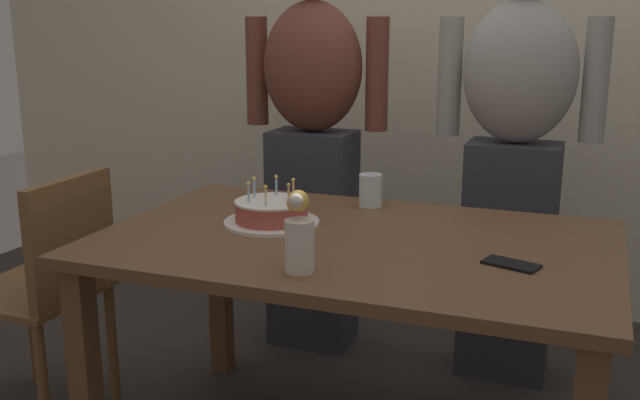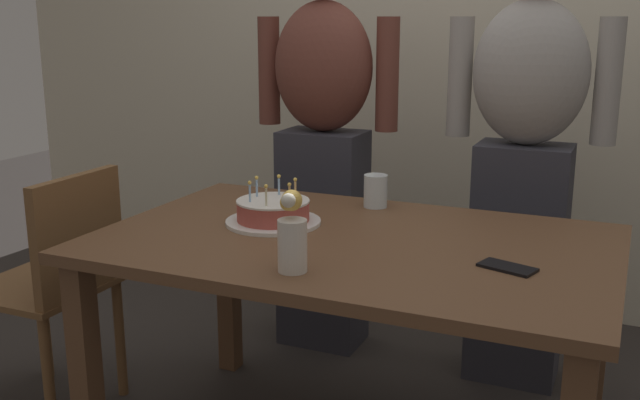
% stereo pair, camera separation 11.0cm
% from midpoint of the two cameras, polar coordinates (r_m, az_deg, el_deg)
% --- Properties ---
extents(back_wall, '(5.20, 0.10, 2.60)m').
position_cam_midpoint_polar(back_wall, '(3.58, 9.83, 12.60)').
color(back_wall, beige).
rests_on(back_wall, ground_plane).
extents(dining_table, '(1.50, 0.96, 0.74)m').
position_cam_midpoint_polar(dining_table, '(2.21, 1.21, -5.34)').
color(dining_table, brown).
rests_on(dining_table, ground_plane).
extents(birthday_cake, '(0.30, 0.30, 0.14)m').
position_cam_midpoint_polar(birthday_cake, '(2.31, -5.13, -1.05)').
color(birthday_cake, white).
rests_on(birthday_cake, dining_table).
extents(water_glass_near, '(0.08, 0.08, 0.11)m').
position_cam_midpoint_polar(water_glass_near, '(2.53, 2.70, 0.75)').
color(water_glass_near, silver).
rests_on(water_glass_near, dining_table).
extents(cell_phone, '(0.16, 0.11, 0.01)m').
position_cam_midpoint_polar(cell_phone, '(1.99, 13.04, -4.87)').
color(cell_phone, black).
rests_on(cell_phone, dining_table).
extents(flower_vase, '(0.08, 0.08, 0.21)m').
position_cam_midpoint_polar(flower_vase, '(1.87, -3.33, -2.66)').
color(flower_vase, silver).
rests_on(flower_vase, dining_table).
extents(person_man_bearded, '(0.61, 0.27, 1.66)m').
position_cam_midpoint_polar(person_man_bearded, '(3.03, -1.61, 4.47)').
color(person_man_bearded, '#33333D').
rests_on(person_man_bearded, ground_plane).
extents(person_woman_cardigan, '(0.61, 0.27, 1.66)m').
position_cam_midpoint_polar(person_woman_cardigan, '(2.82, 13.74, 3.38)').
color(person_woman_cardigan, '#33333D').
rests_on(person_woman_cardigan, ground_plane).
extents(dining_chair, '(0.42, 0.42, 0.87)m').
position_cam_midpoint_polar(dining_chair, '(2.66, -21.18, -5.78)').
color(dining_chair, brown).
rests_on(dining_chair, ground_plane).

